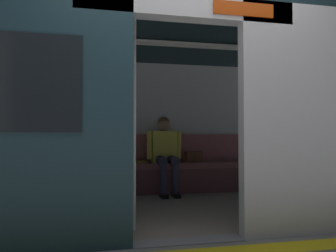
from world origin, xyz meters
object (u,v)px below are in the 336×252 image
object	(u,v)px
grab_pole_door	(134,121)
person_seated	(165,149)
bench_seat	(148,170)
handbag	(193,157)
train_car	(156,88)
book	(141,162)

from	to	relation	value
grab_pole_door	person_seated	bearing A→B (deg)	-109.85
bench_seat	handbag	distance (m)	0.78
handbag	train_car	bearing A→B (deg)	54.48
handbag	grab_pole_door	world-z (taller)	grab_pole_door
train_car	person_seated	bearing A→B (deg)	-107.23
handbag	book	distance (m)	0.85
bench_seat	book	world-z (taller)	book
bench_seat	book	distance (m)	0.17
person_seated	book	xyz separation A→B (m)	(0.36, -0.12, -0.20)
train_car	bench_seat	xyz separation A→B (m)	(-0.06, -1.10, -1.13)
book	handbag	bearing A→B (deg)	173.94
train_car	bench_seat	bearing A→B (deg)	-93.15
handbag	book	xyz separation A→B (m)	(0.85, -0.03, -0.07)
train_car	handbag	distance (m)	1.69
train_car	grab_pole_door	bearing A→B (deg)	67.03
person_seated	handbag	world-z (taller)	person_seated
handbag	book	bearing A→B (deg)	-2.01
bench_seat	book	xyz separation A→B (m)	(0.09, -0.07, 0.13)
train_car	handbag	world-z (taller)	train_car
bench_seat	person_seated	xyz separation A→B (m)	(-0.27, 0.05, 0.33)
train_car	person_seated	xyz separation A→B (m)	(-0.33, -1.05, -0.80)
book	grab_pole_door	size ratio (longest dim) A/B	0.10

